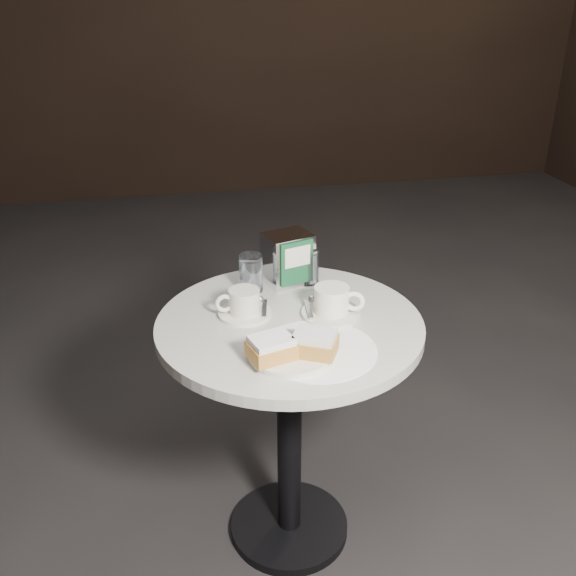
# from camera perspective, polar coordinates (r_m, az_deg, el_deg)

# --- Properties ---
(ground) EXTENTS (7.00, 7.00, 0.00)m
(ground) POSITION_cam_1_polar(r_m,az_deg,el_deg) (2.14, 0.11, -20.65)
(ground) COLOR black
(ground) RESTS_ON ground
(cafe_table) EXTENTS (0.70, 0.70, 0.74)m
(cafe_table) POSITION_cam_1_polar(r_m,az_deg,el_deg) (1.78, 0.13, -8.49)
(cafe_table) COLOR black
(cafe_table) RESTS_ON ground
(sugar_spill) EXTENTS (0.31, 0.31, 0.00)m
(sugar_spill) POSITION_cam_1_polar(r_m,az_deg,el_deg) (1.55, 2.62, -5.50)
(sugar_spill) COLOR white
(sugar_spill) RESTS_ON cafe_table
(beignet_plate) EXTENTS (0.23, 0.21, 0.07)m
(beignet_plate) POSITION_cam_1_polar(r_m,az_deg,el_deg) (1.50, 0.35, -5.41)
(beignet_plate) COLOR silver
(beignet_plate) RESTS_ON cafe_table
(coffee_cup_left) EXTENTS (0.15, 0.15, 0.07)m
(coffee_cup_left) POSITION_cam_1_polar(r_m,az_deg,el_deg) (1.69, -3.94, -1.45)
(coffee_cup_left) COLOR silver
(coffee_cup_left) RESTS_ON cafe_table
(coffee_cup_right) EXTENTS (0.20, 0.20, 0.08)m
(coffee_cup_right) POSITION_cam_1_polar(r_m,az_deg,el_deg) (1.69, 3.95, -1.37)
(coffee_cup_right) COLOR beige
(coffee_cup_right) RESTS_ON cafe_table
(water_glass_left) EXTENTS (0.08, 0.08, 0.11)m
(water_glass_left) POSITION_cam_1_polar(r_m,az_deg,el_deg) (1.82, -3.30, 1.29)
(water_glass_left) COLOR white
(water_glass_left) RESTS_ON cafe_table
(water_glass_right) EXTENTS (0.07, 0.07, 0.11)m
(water_glass_right) POSITION_cam_1_polar(r_m,az_deg,el_deg) (1.86, 1.77, 1.99)
(water_glass_right) COLOR silver
(water_glass_right) RESTS_ON cafe_table
(napkin_dispenser) EXTENTS (0.15, 0.14, 0.15)m
(napkin_dispenser) POSITION_cam_1_polar(r_m,az_deg,el_deg) (1.85, 0.00, 2.65)
(napkin_dispenser) COLOR silver
(napkin_dispenser) RESTS_ON cafe_table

